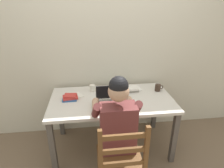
# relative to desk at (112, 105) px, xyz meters

# --- Properties ---
(ground_plane) EXTENTS (8.00, 8.00, 0.00)m
(ground_plane) POSITION_rel_desk_xyz_m (0.00, 0.00, -0.65)
(ground_plane) COLOR brown
(back_wall) EXTENTS (6.00, 0.04, 2.60)m
(back_wall) POSITION_rel_desk_xyz_m (0.00, 0.49, 0.65)
(back_wall) COLOR beige
(back_wall) RESTS_ON ground
(desk) EXTENTS (1.50, 0.81, 0.74)m
(desk) POSITION_rel_desk_xyz_m (0.00, 0.00, 0.00)
(desk) COLOR beige
(desk) RESTS_ON ground
(seated_person) EXTENTS (0.50, 0.60, 1.26)m
(seated_person) POSITION_rel_desk_xyz_m (-0.01, -0.48, 0.05)
(seated_person) COLOR brown
(seated_person) RESTS_ON ground
(wooden_chair) EXTENTS (0.42, 0.42, 0.95)m
(wooden_chair) POSITION_rel_desk_xyz_m (-0.01, -0.76, -0.18)
(wooden_chair) COLOR brown
(wooden_chair) RESTS_ON ground
(laptop) EXTENTS (0.33, 0.32, 0.22)m
(laptop) POSITION_rel_desk_xyz_m (-0.03, -0.15, 0.14)
(laptop) COLOR black
(laptop) RESTS_ON desk
(computer_mouse) EXTENTS (0.06, 0.10, 0.03)m
(computer_mouse) POSITION_rel_desk_xyz_m (0.22, -0.17, 0.10)
(computer_mouse) COLOR black
(computer_mouse) RESTS_ON desk
(coffee_mug_white) EXTENTS (0.11, 0.07, 0.09)m
(coffee_mug_white) POSITION_rel_desk_xyz_m (-0.23, 0.25, 0.13)
(coffee_mug_white) COLOR silver
(coffee_mug_white) RESTS_ON desk
(coffee_mug_dark) EXTENTS (0.11, 0.08, 0.09)m
(coffee_mug_dark) POSITION_rel_desk_xyz_m (0.64, 0.15, 0.13)
(coffee_mug_dark) COLOR #38281E
(coffee_mug_dark) RESTS_ON desk
(book_stack_main) EXTENTS (0.19, 0.15, 0.06)m
(book_stack_main) POSITION_rel_desk_xyz_m (-0.51, 0.04, 0.12)
(book_stack_main) COLOR #2D5B9E
(book_stack_main) RESTS_ON desk
(book_stack_side) EXTENTS (0.19, 0.15, 0.05)m
(book_stack_side) POSITION_rel_desk_xyz_m (0.28, 0.19, 0.11)
(book_stack_side) COLOR gray
(book_stack_side) RESTS_ON desk
(paper_pile_near_laptop) EXTENTS (0.29, 0.25, 0.01)m
(paper_pile_near_laptop) POSITION_rel_desk_xyz_m (-0.48, 0.12, 0.09)
(paper_pile_near_laptop) COLOR silver
(paper_pile_near_laptop) RESTS_ON desk
(paper_pile_back_corner) EXTENTS (0.22, 0.17, 0.01)m
(paper_pile_back_corner) POSITION_rel_desk_xyz_m (0.32, 0.25, 0.09)
(paper_pile_back_corner) COLOR white
(paper_pile_back_corner) RESTS_ON desk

